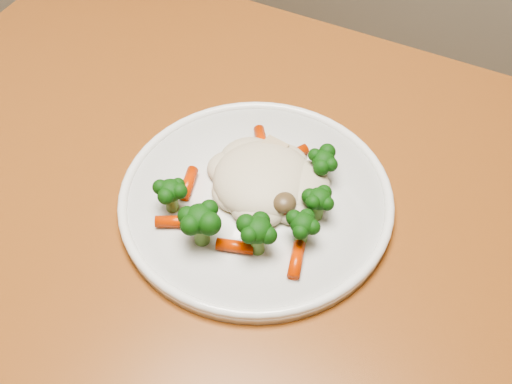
# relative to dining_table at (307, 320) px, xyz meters

# --- Properties ---
(dining_table) EXTENTS (1.14, 0.79, 0.75)m
(dining_table) POSITION_rel_dining_table_xyz_m (0.00, 0.00, 0.00)
(dining_table) COLOR #965222
(dining_table) RESTS_ON ground
(plate) EXTENTS (0.28, 0.28, 0.01)m
(plate) POSITION_rel_dining_table_xyz_m (-0.09, 0.04, 0.12)
(plate) COLOR white
(plate) RESTS_ON dining_table
(meal) EXTENTS (0.17, 0.19, 0.05)m
(meal) POSITION_rel_dining_table_xyz_m (-0.08, 0.03, 0.14)
(meal) COLOR beige
(meal) RESTS_ON plate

